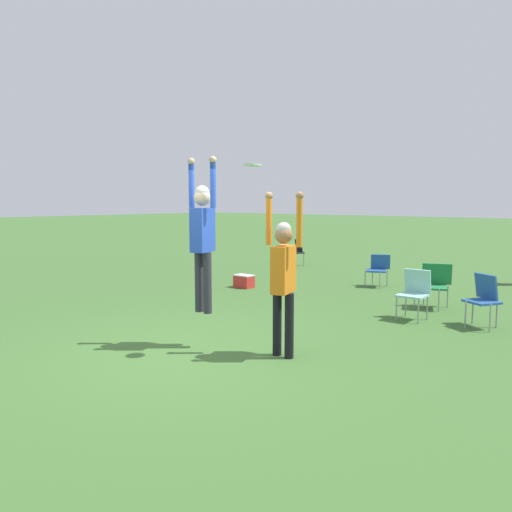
% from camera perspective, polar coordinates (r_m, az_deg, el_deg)
% --- Properties ---
extents(ground_plane, '(120.00, 120.00, 0.00)m').
position_cam_1_polar(ground_plane, '(6.98, -7.44, -10.99)').
color(ground_plane, '#3D662D').
extents(person_jumping, '(0.53, 0.42, 2.18)m').
position_cam_1_polar(person_jumping, '(7.01, -6.13, 2.88)').
color(person_jumping, '#2D2D38').
rests_on(person_jumping, ground_plane).
extents(person_defending, '(0.60, 0.48, 2.19)m').
position_cam_1_polar(person_defending, '(6.54, 3.16, -1.61)').
color(person_defending, black).
rests_on(person_defending, ground_plane).
extents(frisbee, '(0.24, 0.24, 0.03)m').
position_cam_1_polar(frisbee, '(6.55, -0.41, 10.35)').
color(frisbee, white).
extents(camping_chair_1, '(0.47, 0.51, 0.87)m').
position_cam_1_polar(camping_chair_1, '(9.17, 17.68, -3.70)').
color(camping_chair_1, gray).
rests_on(camping_chair_1, ground_plane).
extents(camping_chair_2, '(0.61, 0.66, 0.77)m').
position_cam_1_polar(camping_chair_2, '(12.45, 13.78, -1.28)').
color(camping_chair_2, gray).
rests_on(camping_chair_2, ground_plane).
extents(camping_chair_3, '(0.61, 0.67, 0.87)m').
position_cam_1_polar(camping_chair_3, '(9.00, 24.58, -4.15)').
color(camping_chair_3, gray).
rests_on(camping_chair_3, ground_plane).
extents(camping_chair_4, '(0.72, 0.77, 0.85)m').
position_cam_1_polar(camping_chair_4, '(10.30, 19.65, -2.82)').
color(camping_chair_4, gray).
rests_on(camping_chair_4, ground_plane).
extents(camping_chair_5, '(0.72, 0.79, 0.83)m').
position_cam_1_polar(camping_chair_5, '(16.06, 4.60, 0.69)').
color(camping_chair_5, gray).
rests_on(camping_chair_5, ground_plane).
extents(cooler_box, '(0.45, 0.30, 0.31)m').
position_cam_1_polar(cooler_box, '(11.97, -1.39, -2.88)').
color(cooler_box, red).
rests_on(cooler_box, ground_plane).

